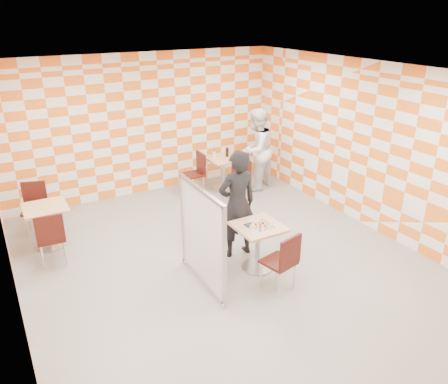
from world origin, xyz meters
The scene contains 15 objects.
room_shell centered at (0.00, 0.54, 1.50)m, with size 7.00×7.00×7.00m.
main_table centered at (0.38, -0.38, 0.51)m, with size 0.70×0.70×0.75m.
second_table centered at (1.52, 2.73, 0.51)m, with size 0.70×0.70×0.75m.
empty_table centered at (-2.35, 1.95, 0.51)m, with size 0.70×0.70×0.75m.
chair_main_front centered at (0.35, -1.08, 0.54)m, with size 0.50×0.51×0.92m.
chair_second_front centered at (1.47, 1.96, 0.54)m, with size 0.50×0.50×0.92m.
chair_second_side centered at (0.90, 2.83, 0.54)m, with size 0.44×0.43×0.92m.
chair_empty_near centered at (-2.40, 1.27, 0.54)m, with size 0.45×0.46×0.92m.
chair_empty_far centered at (-2.44, 2.68, 0.54)m, with size 0.53×0.54×0.92m.
partition centered at (-0.57, -0.35, 0.79)m, with size 0.08×1.38×1.55m.
man_dark centered at (0.32, 0.16, 0.90)m, with size 0.66×0.43×1.80m, color black.
man_white centered at (2.17, 2.42, 0.92)m, with size 0.90×0.70×1.84m, color white.
pizza_on_foil centered at (0.38, -0.40, 0.77)m, with size 0.40×0.40×0.04m.
sport_bottle centered at (1.32, 2.81, 0.84)m, with size 0.06×0.06×0.20m.
soda_bottle centered at (1.63, 2.76, 0.85)m, with size 0.07×0.07×0.23m.
Camera 1 is at (-2.99, -5.27, 3.80)m, focal length 35.00 mm.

